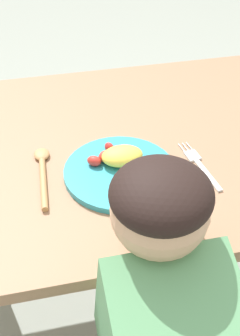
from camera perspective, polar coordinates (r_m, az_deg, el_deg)
ground_plane at (r=1.69m, az=0.12°, el=-16.63°), size 8.00×8.00×0.00m
dining_table at (r=1.25m, az=0.15°, el=-1.71°), size 1.24×0.81×0.72m
plate at (r=1.06m, az=-0.03°, el=-0.03°), size 0.27×0.27×0.06m
fork at (r=1.10m, az=10.22°, el=0.42°), size 0.05×0.20×0.01m
spoon at (r=1.08m, az=-9.95°, el=-0.34°), size 0.04×0.22×0.02m
drinking_cup at (r=0.89m, az=8.94°, el=-6.58°), size 0.06×0.06×0.10m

